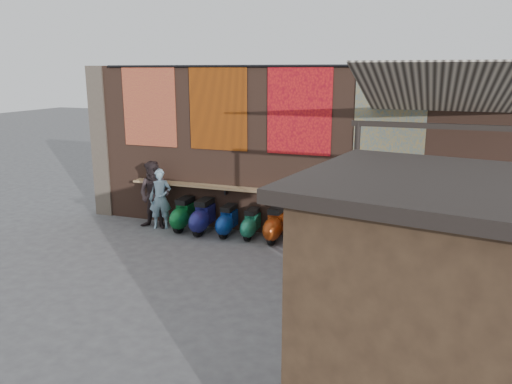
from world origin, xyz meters
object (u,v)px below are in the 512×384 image
shelf_box (313,189)px  diner_left (160,199)px  scooter_stool_7 (359,236)px  shopper_navy (352,248)px  scooter_stool_3 (251,224)px  shopper_tan (440,233)px  scooter_stool_4 (275,225)px  scooter_stool_6 (328,233)px  diner_right (155,195)px  scooter_stool_5 (302,229)px  scooter_stool_1 (203,217)px  scooter_stool_0 (184,214)px  scooter_stool_2 (228,221)px  shopper_grey (465,269)px  market_stall (464,351)px

shelf_box → diner_left: (-3.82, -0.30, -0.49)m
scooter_stool_7 → shopper_navy: (0.19, -2.12, 0.48)m
scooter_stool_3 → shopper_tan: bearing=-11.9°
scooter_stool_4 → scooter_stool_6: scooter_stool_4 is taller
shelf_box → scooter_stool_7: 1.47m
diner_left → diner_right: size_ratio=0.89×
scooter_stool_5 → diner_left: (-3.65, -0.04, 0.40)m
diner_right → scooter_stool_5: bearing=-2.7°
scooter_stool_1 → scooter_stool_4: (1.83, 0.05, -0.02)m
scooter_stool_0 → scooter_stool_2: (1.20, -0.03, -0.03)m
shopper_grey → market_stall: market_stall is taller
shelf_box → market_stall: (2.96, -6.41, 0.19)m
scooter_stool_6 → scooter_stool_3: bearing=177.0°
shelf_box → shopper_tan: bearing=-22.2°
scooter_stool_2 → scooter_stool_7: bearing=0.1°
scooter_stool_0 → market_stall: bearing=-45.0°
scooter_stool_3 → scooter_stool_1: bearing=-176.6°
shelf_box → shopper_tan: size_ratio=0.35×
shelf_box → scooter_stool_0: shelf_box is taller
scooter_stool_4 → market_stall: bearing=-58.5°
shelf_box → market_stall: bearing=-65.2°
shopper_tan → market_stall: bearing=-135.5°
scooter_stool_3 → scooter_stool_7: size_ratio=0.96×
market_stall → scooter_stool_5: bearing=126.9°
shopper_navy → scooter_stool_5: bearing=-87.4°
scooter_stool_5 → shopper_navy: shopper_navy is taller
scooter_stool_6 → scooter_stool_7: scooter_stool_6 is taller
scooter_stool_0 → diner_right: (-0.75, -0.10, 0.45)m
scooter_stool_1 → shopper_navy: shopper_navy is taller
scooter_stool_0 → diner_right: 0.88m
scooter_stool_6 → shopper_grey: (2.71, -2.31, 0.42)m
scooter_stool_4 → scooter_stool_7: size_ratio=1.12×
shelf_box → scooter_stool_5: shelf_box is taller
scooter_stool_4 → scooter_stool_7: 1.93m
scooter_stool_0 → scooter_stool_5: 3.03m
scooter_stool_0 → scooter_stool_7: bearing=-0.3°
shopper_grey → shopper_tan: 1.58m
shelf_box → diner_left: diner_left is taller
shopper_navy → market_stall: size_ratio=0.58×
scooter_stool_2 → shopper_navy: size_ratio=0.46×
diner_right → market_stall: bearing=-45.4°
scooter_stool_0 → scooter_stool_3: 1.79m
shopper_grey → market_stall: size_ratio=0.55×
scooter_stool_3 → shopper_tan: size_ratio=0.41×
diner_right → shopper_tan: bearing=-10.7°
shelf_box → diner_right: size_ratio=0.36×
scooter_stool_1 → scooter_stool_5: bearing=1.4°
scooter_stool_4 → shopper_tan: size_ratio=0.48×
market_stall → shopper_navy: bearing=122.1°
scooter_stool_3 → shopper_navy: 3.51m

